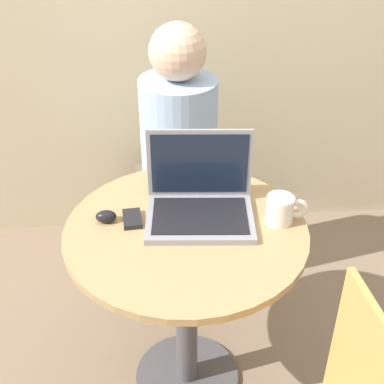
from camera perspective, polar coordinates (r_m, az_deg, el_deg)
name	(u,v)px	position (r m, az deg, el deg)	size (l,w,h in m)	color
ground_plane	(187,377)	(2.17, -0.53, -19.16)	(12.00, 12.00, 0.00)	#7F6B56
round_table	(186,271)	(1.77, -0.62, -8.43)	(0.76, 0.76, 0.72)	#4C4C51
laptop	(200,199)	(1.69, 0.83, -0.78)	(0.36, 0.28, 0.26)	gray
cell_phone	(132,219)	(1.70, -6.40, -2.85)	(0.06, 0.10, 0.02)	black
computer_mouse	(106,216)	(1.70, -9.16, -2.59)	(0.07, 0.04, 0.04)	black
coffee_cup	(281,209)	(1.69, 9.51, -1.84)	(0.13, 0.09, 0.09)	white
person_seated	(177,177)	(2.32, -1.64, 1.58)	(0.36, 0.50, 1.19)	brown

